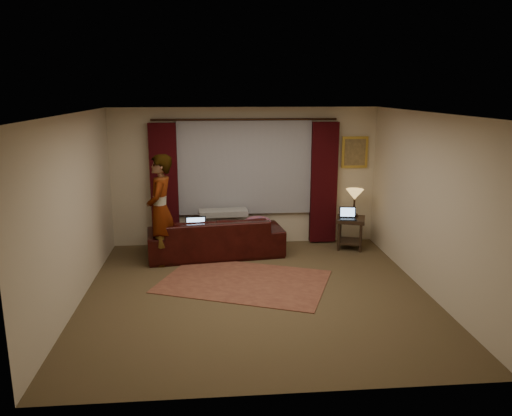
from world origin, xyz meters
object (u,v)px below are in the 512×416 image
at_px(laptop_table, 348,214).
at_px(laptop_sofa, 196,226).
at_px(sofa, 215,229).
at_px(person, 161,210).
at_px(end_table, 350,233).
at_px(tiffany_lamp, 354,203).

bearing_deg(laptop_table, laptop_sofa, -164.43).
xyz_separation_m(sofa, person, (-0.91, -0.38, 0.46)).
bearing_deg(sofa, person, 15.37).
height_order(sofa, end_table, sofa).
xyz_separation_m(sofa, tiffany_lamp, (2.59, 0.27, 0.37)).
distance_m(laptop_table, person, 3.37).
distance_m(sofa, person, 1.09).
xyz_separation_m(end_table, laptop_table, (-0.09, -0.12, 0.40)).
bearing_deg(end_table, sofa, -176.06).
height_order(sofa, laptop_sofa, sofa).
bearing_deg(person, laptop_sofa, 109.65).
height_order(laptop_sofa, person, person).
bearing_deg(laptop_sofa, person, -168.11).
relative_size(sofa, end_table, 4.03).
bearing_deg(sofa, tiffany_lamp, 178.90).
xyz_separation_m(laptop_sofa, tiffany_lamp, (2.93, 0.49, 0.24)).
relative_size(sofa, laptop_table, 7.35).
height_order(sofa, tiffany_lamp, tiffany_lamp).
height_order(laptop_table, person, person).
bearing_deg(person, end_table, 103.76).
height_order(laptop_sofa, tiffany_lamp, tiffany_lamp).
relative_size(end_table, tiffany_lamp, 1.14).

